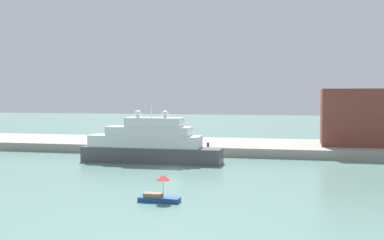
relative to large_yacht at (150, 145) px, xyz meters
name	(u,v)px	position (x,y,z in m)	size (l,w,h in m)	color
ground	(171,169)	(5.50, -6.27, -3.04)	(400.00, 400.00, 0.00)	slate
quay_dock	(205,146)	(5.50, 20.48, -2.20)	(110.00, 21.49, 1.69)	gray
large_yacht	(150,145)	(0.00, 0.00, 0.00)	(23.97, 4.47, 10.18)	#4C4C51
small_motorboat	(159,193)	(10.25, -28.57, -2.12)	(4.47, 1.61, 2.92)	navy
harbor_building	(363,117)	(36.65, 20.48, 4.11)	(15.63, 10.34, 10.94)	brown
parked_car	(113,139)	(-13.41, 16.57, -0.76)	(4.34, 1.88, 1.40)	#1E4C99
person_figure	(127,140)	(-8.30, 11.36, -0.51)	(0.36, 0.36, 1.81)	maroon
mooring_bollard	(208,145)	(7.89, 11.37, -0.96)	(0.42, 0.42, 0.79)	black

